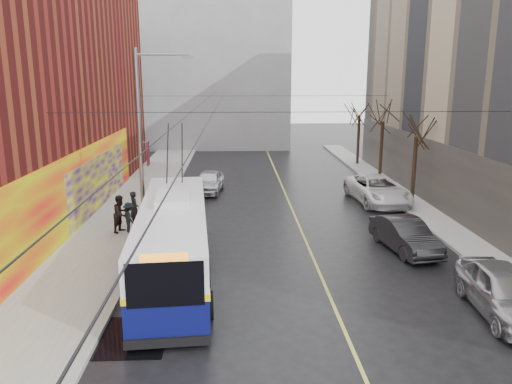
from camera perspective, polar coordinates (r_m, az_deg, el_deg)
ground at (r=15.58m, az=4.99°, el=-16.82°), size 140.00×140.00×0.00m
sidewalk_left at (r=27.21m, az=-15.38°, el=-3.76°), size 4.00×60.00×0.15m
sidewalk_right at (r=28.65m, az=20.00°, el=-3.24°), size 2.00×60.00×0.15m
lane_line at (r=28.65m, az=4.42°, el=-2.62°), size 0.12×50.00×0.01m
building_far at (r=58.52m, az=-6.68°, el=14.29°), size 20.50×12.10×18.00m
streetlight_pole at (r=23.94m, az=-12.76°, el=5.82°), size 2.65×0.60×9.00m
catenary_wires at (r=28.19m, az=-3.85°, el=10.03°), size 18.00×60.00×0.22m
tree_near at (r=31.44m, az=17.96°, el=7.42°), size 3.20×3.20×6.40m
tree_mid at (r=38.04m, az=14.35°, el=8.96°), size 3.20×3.20×6.68m
tree_far at (r=44.79m, az=11.78°, el=9.52°), size 3.20×3.20×6.57m
puddle at (r=16.33m, az=-14.97°, el=-15.73°), size 2.71×2.61×0.01m
pigeons_flying at (r=23.49m, az=-5.28°, el=11.66°), size 4.41×0.73×0.68m
trolleybus at (r=19.89m, az=-9.39°, el=-5.29°), size 3.43×11.82×5.54m
parked_car_a at (r=18.73m, az=26.48°, el=-10.09°), size 2.26×4.93×1.64m
parked_car_b at (r=23.64m, az=16.68°, el=-4.73°), size 2.27×4.67×1.48m
parked_car_c at (r=32.04m, az=13.70°, el=0.27°), size 3.34×6.24×1.67m
following_car at (r=34.14m, az=-5.41°, el=1.20°), size 2.24×4.47×1.46m
pedestrian_a at (r=26.50m, az=-13.72°, el=-1.87°), size 0.68×0.80×1.84m
pedestrian_b at (r=25.70m, az=-15.21°, el=-2.39°), size 1.02×1.12×1.88m
pedestrian_c at (r=25.49m, az=-14.29°, el=-2.85°), size 1.00×1.15×1.54m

